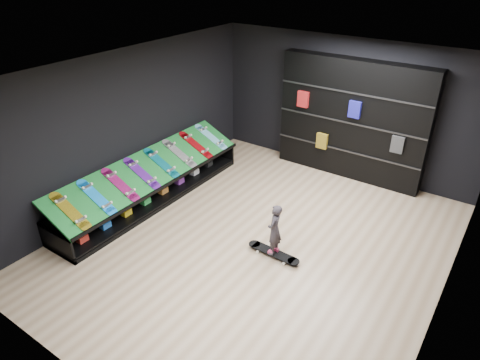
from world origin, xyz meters
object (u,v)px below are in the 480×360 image
Objects in this scene: display_rack at (152,188)px; floor_skateboard at (273,254)px; back_shelving at (352,120)px; child at (274,239)px.

display_rack is 4.59× the size of floor_skateboard.
back_shelving is 3.33× the size of floor_skateboard.
floor_skateboard is at bearing -87.17° from back_shelving.
back_shelving is at bearing 94.71° from floor_skateboard.
child is (0.00, 0.00, 0.32)m from floor_skateboard.
back_shelving reaches higher than display_rack.
floor_skateboard is at bearing -3.53° from display_rack.
child is at bearing 0.00° from floor_skateboard.
floor_skateboard is (0.17, -3.51, -1.26)m from back_shelving.
child is at bearing -3.53° from display_rack.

